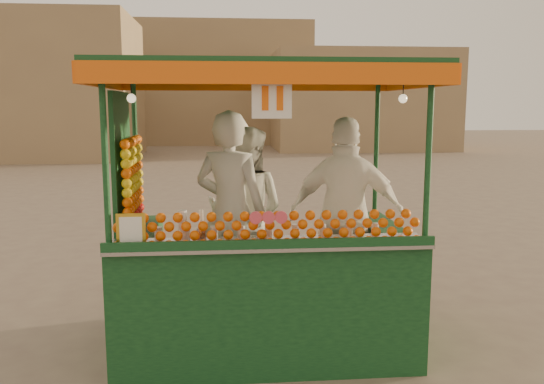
{
  "coord_description": "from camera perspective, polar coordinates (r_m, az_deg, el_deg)",
  "views": [
    {
      "loc": [
        -0.26,
        -5.23,
        2.24
      ],
      "look_at": [
        0.2,
        -0.14,
        1.45
      ],
      "focal_mm": 36.88,
      "sensor_mm": 36.0,
      "label": 1
    }
  ],
  "objects": [
    {
      "name": "ground",
      "position": [
        5.7,
        -2.21,
        -14.39
      ],
      "size": [
        90.0,
        90.0,
        0.0
      ],
      "primitive_type": "plane",
      "color": "brown",
      "rests_on": "ground"
    },
    {
      "name": "building_left",
      "position": [
        26.71,
        -24.62,
        9.64
      ],
      "size": [
        10.0,
        6.0,
        6.0
      ],
      "primitive_type": "cube",
      "color": "#947954",
      "rests_on": "ground"
    },
    {
      "name": "building_right",
      "position": [
        30.12,
        8.91,
        9.18
      ],
      "size": [
        9.0,
        6.0,
        5.0
      ],
      "primitive_type": "cube",
      "color": "#947954",
      "rests_on": "ground"
    },
    {
      "name": "building_center",
      "position": [
        35.3,
        -8.12,
        10.75
      ],
      "size": [
        14.0,
        7.0,
        7.0
      ],
      "primitive_type": "cube",
      "color": "#947954",
      "rests_on": "ground"
    },
    {
      "name": "juice_cart",
      "position": [
        5.12,
        -1.53,
        -6.98
      ],
      "size": [
        2.86,
        1.85,
        2.6
      ],
      "color": "#0E3319",
      "rests_on": "ground"
    },
    {
      "name": "vendor_left",
      "position": [
        5.3,
        -4.27,
        -2.0
      ],
      "size": [
        0.82,
        0.69,
        1.9
      ],
      "rotation": [
        0.0,
        0.0,
        2.73
      ],
      "color": "beige",
      "rests_on": "ground"
    },
    {
      "name": "vendor_middle",
      "position": [
        5.69,
        -2.76,
        -2.07
      ],
      "size": [
        1.04,
        0.95,
        1.74
      ],
      "rotation": [
        0.0,
        0.0,
        2.72
      ],
      "color": "beige",
      "rests_on": "ground"
    },
    {
      "name": "vendor_right",
      "position": [
        5.32,
        7.6,
        -2.33
      ],
      "size": [
        1.15,
        0.69,
        1.84
      ],
      "rotation": [
        0.0,
        0.0,
        2.91
      ],
      "color": "white",
      "rests_on": "ground"
    }
  ]
}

